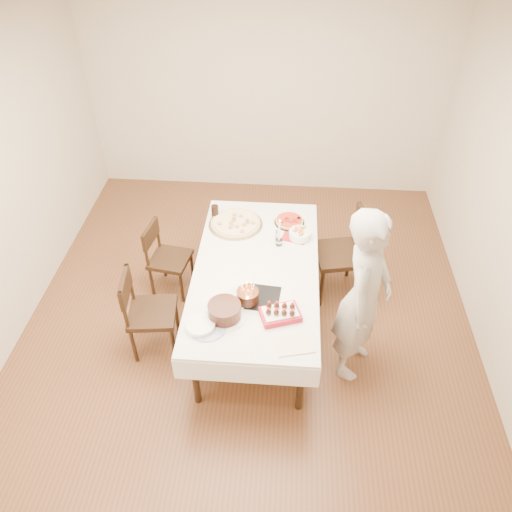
# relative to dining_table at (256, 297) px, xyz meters

# --- Properties ---
(floor) EXTENTS (5.00, 5.00, 0.00)m
(floor) POSITION_rel_dining_table_xyz_m (-0.08, 0.10, -0.38)
(floor) COLOR #57321D
(floor) RESTS_ON ground
(wall_back) EXTENTS (4.50, 0.04, 2.70)m
(wall_back) POSITION_rel_dining_table_xyz_m (-0.08, 2.60, 0.98)
(wall_back) COLOR beige
(wall_back) RESTS_ON floor
(wall_front) EXTENTS (4.50, 0.04, 2.70)m
(wall_front) POSITION_rel_dining_table_xyz_m (-0.08, -2.40, 0.98)
(wall_front) COLOR beige
(wall_front) RESTS_ON floor
(ceiling) EXTENTS (5.00, 5.00, 0.00)m
(ceiling) POSITION_rel_dining_table_xyz_m (-0.08, 0.10, 2.33)
(ceiling) COLOR white
(ceiling) RESTS_ON wall_back
(dining_table) EXTENTS (1.81, 2.40, 0.75)m
(dining_table) POSITION_rel_dining_table_xyz_m (0.00, 0.00, 0.00)
(dining_table) COLOR silver
(dining_table) RESTS_ON floor
(chair_right_savory) EXTENTS (0.61, 0.61, 1.01)m
(chair_right_savory) POSITION_rel_dining_table_xyz_m (0.81, 0.55, 0.13)
(chair_right_savory) COLOR black
(chair_right_savory) RESTS_ON floor
(chair_left_savory) EXTENTS (0.49, 0.49, 0.83)m
(chair_left_savory) POSITION_rel_dining_table_xyz_m (-0.93, 0.45, 0.04)
(chair_left_savory) COLOR black
(chair_left_savory) RESTS_ON floor
(chair_left_dessert) EXTENTS (0.52, 0.52, 0.91)m
(chair_left_dessert) POSITION_rel_dining_table_xyz_m (-0.93, -0.35, 0.08)
(chair_left_dessert) COLOR black
(chair_left_dessert) RESTS_ON floor
(person) EXTENTS (0.61, 0.74, 1.73)m
(person) POSITION_rel_dining_table_xyz_m (0.93, -0.41, 0.49)
(person) COLOR beige
(person) RESTS_ON floor
(pizza_white) EXTENTS (0.63, 0.63, 0.04)m
(pizza_white) POSITION_rel_dining_table_xyz_m (-0.26, 0.65, 0.40)
(pizza_white) COLOR beige
(pizza_white) RESTS_ON dining_table
(pizza_pepperoni) EXTENTS (0.35, 0.35, 0.04)m
(pizza_pepperoni) POSITION_rel_dining_table_xyz_m (0.29, 0.73, 0.40)
(pizza_pepperoni) COLOR red
(pizza_pepperoni) RESTS_ON dining_table
(red_placemat) EXTENTS (0.29, 0.29, 0.01)m
(red_placemat) POSITION_rel_dining_table_xyz_m (0.35, 0.52, 0.38)
(red_placemat) COLOR #B21E1E
(red_placemat) RESTS_ON dining_table
(pasta_bowl) EXTENTS (0.27, 0.27, 0.07)m
(pasta_bowl) POSITION_rel_dining_table_xyz_m (0.40, 0.49, 0.42)
(pasta_bowl) COLOR white
(pasta_bowl) RESTS_ON dining_table
(taper_candle) EXTENTS (0.07, 0.07, 0.31)m
(taper_candle) POSITION_rel_dining_table_xyz_m (0.20, 0.37, 0.53)
(taper_candle) COLOR white
(taper_candle) RESTS_ON dining_table
(shaker_pair) EXTENTS (0.07, 0.07, 0.08)m
(shaker_pair) POSITION_rel_dining_table_xyz_m (0.17, 0.45, 0.41)
(shaker_pair) COLOR white
(shaker_pair) RESTS_ON dining_table
(cola_glass) EXTENTS (0.10, 0.10, 0.14)m
(cola_glass) POSITION_rel_dining_table_xyz_m (-0.48, 0.77, 0.44)
(cola_glass) COLOR black
(cola_glass) RESTS_ON dining_table
(layer_cake) EXTENTS (0.43, 0.43, 0.14)m
(layer_cake) POSITION_rel_dining_table_xyz_m (-0.21, -0.61, 0.44)
(layer_cake) COLOR black
(layer_cake) RESTS_ON dining_table
(cake_board) EXTENTS (0.35, 0.35, 0.01)m
(cake_board) POSITION_rel_dining_table_xyz_m (0.07, -0.37, 0.38)
(cake_board) COLOR black
(cake_board) RESTS_ON dining_table
(birthday_cake) EXTENTS (0.24, 0.24, 0.17)m
(birthday_cake) POSITION_rel_dining_table_xyz_m (-0.04, -0.42, 0.47)
(birthday_cake) COLOR #381F0F
(birthday_cake) RESTS_ON dining_table
(strawberry_box) EXTENTS (0.37, 0.31, 0.08)m
(strawberry_box) POSITION_rel_dining_table_xyz_m (0.24, -0.58, 0.42)
(strawberry_box) COLOR maroon
(strawberry_box) RESTS_ON dining_table
(box_lid) EXTENTS (0.34, 0.27, 0.03)m
(box_lid) POSITION_rel_dining_table_xyz_m (0.37, -0.87, 0.38)
(box_lid) COLOR beige
(box_lid) RESTS_ON dining_table
(plate_stack) EXTENTS (0.32, 0.32, 0.05)m
(plate_stack) POSITION_rel_dining_table_xyz_m (-0.40, -0.74, 0.40)
(plate_stack) COLOR white
(plate_stack) RESTS_ON dining_table
(china_plate) EXTENTS (0.37, 0.37, 0.01)m
(china_plate) POSITION_rel_dining_table_xyz_m (-0.34, -0.74, 0.38)
(china_plate) COLOR white
(china_plate) RESTS_ON dining_table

